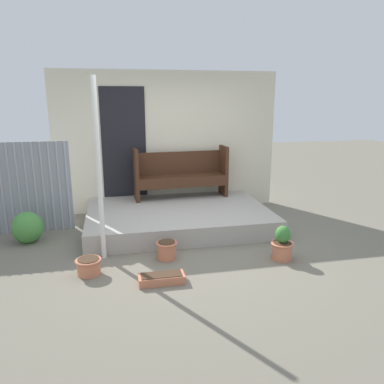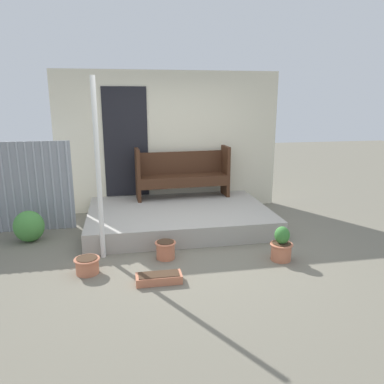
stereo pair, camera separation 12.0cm
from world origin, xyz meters
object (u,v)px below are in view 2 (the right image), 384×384
at_px(bench, 182,172).
at_px(shrub_by_fence, 29,226).
at_px(flower_pot_middle, 166,249).
at_px(flower_pot_right, 281,246).
at_px(support_post, 98,171).
at_px(planter_box_rect, 159,278).
at_px(flower_pot_left, 87,265).

bearing_deg(bench, shrub_by_fence, -160.35).
xyz_separation_m(flower_pot_middle, flower_pot_right, (1.51, -0.34, 0.07)).
distance_m(support_post, planter_box_rect, 1.58).
distance_m(support_post, flower_pot_middle, 1.36).
xyz_separation_m(bench, planter_box_rect, (-0.72, -2.70, -0.73)).
distance_m(support_post, flower_pot_right, 2.60).
relative_size(support_post, shrub_by_fence, 5.00).
distance_m(flower_pot_left, flower_pot_middle, 1.04).
bearing_deg(flower_pot_middle, flower_pot_left, -165.27).
bearing_deg(shrub_by_fence, bench, 22.46).
distance_m(bench, flower_pot_middle, 2.21).
relative_size(flower_pot_left, planter_box_rect, 0.59).
distance_m(bench, flower_pot_right, 2.62).
bearing_deg(shrub_by_fence, planter_box_rect, -42.90).
bearing_deg(flower_pot_middle, shrub_by_fence, 152.85).
height_order(bench, shrub_by_fence, bench).
bearing_deg(flower_pot_left, bench, 55.72).
distance_m(flower_pot_middle, shrub_by_fence, 2.19).
bearing_deg(flower_pot_right, planter_box_rect, -168.90).
distance_m(flower_pot_right, planter_box_rect, 1.71).
distance_m(flower_pot_right, shrub_by_fence, 3.71).
height_order(planter_box_rect, shrub_by_fence, shrub_by_fence).
height_order(support_post, shrub_by_fence, support_post).
relative_size(support_post, bench, 1.38).
height_order(flower_pot_right, planter_box_rect, flower_pot_right).
distance_m(support_post, shrub_by_fence, 1.67).
distance_m(flower_pot_left, shrub_by_fence, 1.58).
bearing_deg(planter_box_rect, flower_pot_left, 154.67).
xyz_separation_m(support_post, shrub_by_fence, (-1.12, 0.79, -0.95)).
relative_size(flower_pot_left, flower_pot_middle, 1.11).
height_order(bench, flower_pot_right, bench).
relative_size(bench, flower_pot_left, 5.40).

